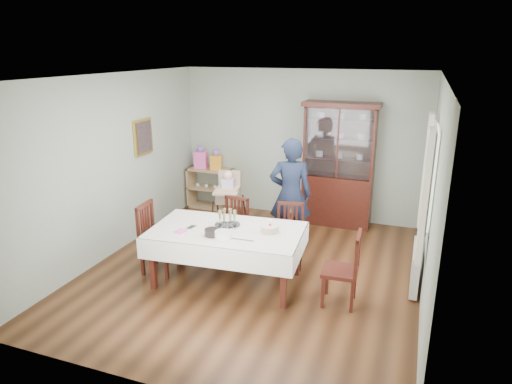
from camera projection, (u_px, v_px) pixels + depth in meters
The scene contains 25 objects.
floor at pixel (253, 271), 6.50m from camera, with size 5.00×5.00×0.00m, color #593319.
room_shell at pixel (266, 146), 6.47m from camera, with size 5.00×5.00×5.00m.
dining_table at pixel (227, 256), 6.10m from camera, with size 2.09×1.31×0.76m.
china_cabinet at pixel (339, 163), 7.95m from camera, with size 1.30×0.48×2.18m.
sideboard at pixel (211, 188), 9.00m from camera, with size 0.90×0.38×0.80m.
picture_frame at pixel (143, 137), 7.45m from camera, with size 0.04×0.48×0.58m, color gold.
window at pixel (431, 175), 5.58m from camera, with size 0.04×1.02×1.22m, color white.
curtain_left at pixel (425, 197), 5.08m from camera, with size 0.07×0.30×1.55m, color silver.
curtain_right at pixel (426, 171), 6.19m from camera, with size 0.07×0.30×1.55m, color silver.
radiator at pixel (416, 267), 5.98m from camera, with size 0.10×0.80×0.55m, color white.
chair_far_left at pixel (232, 241), 6.86m from camera, with size 0.44×0.44×0.92m.
chair_far_right at pixel (289, 247), 6.63m from camera, with size 0.48×0.48×0.91m.
chair_end_left at pixel (159, 252), 6.42m from camera, with size 0.47×0.47×1.00m.
chair_end_right at pixel (341, 283), 5.61m from camera, with size 0.45×0.45×0.94m.
woman at pixel (290, 195), 6.99m from camera, with size 0.65×0.43×1.78m, color black.
high_chair at pixel (229, 210), 7.64m from camera, with size 0.59×0.59×1.13m.
champagne_tray at pixel (227, 221), 6.09m from camera, with size 0.35×0.35×0.21m.
birthday_cake at pixel (270, 229), 5.87m from camera, with size 0.27×0.27×0.19m.
plate_stack_dark at pixel (212, 232), 5.78m from camera, with size 0.19×0.19×0.09m, color black.
plate_stack_white at pixel (223, 235), 5.71m from camera, with size 0.21×0.21×0.09m, color white.
napkin_stack at pixel (181, 231), 5.91m from camera, with size 0.13×0.13×0.02m, color #FF5DB5.
cutlery at pixel (189, 227), 6.07m from camera, with size 0.10×0.14×0.01m, color silver, non-canonical shape.
cake_knife at pixel (242, 240), 5.66m from camera, with size 0.30×0.03×0.01m, color silver.
gift_bag_pink at pixel (201, 158), 8.86m from camera, with size 0.26×0.19×0.44m.
gift_bag_orange at pixel (216, 161), 8.76m from camera, with size 0.25×0.21×0.40m.
Camera 1 is at (2.04, -5.50, 3.03)m, focal length 32.00 mm.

